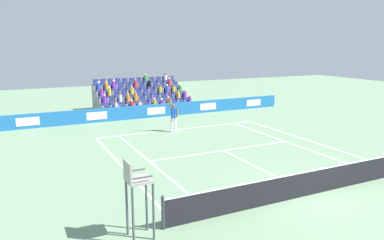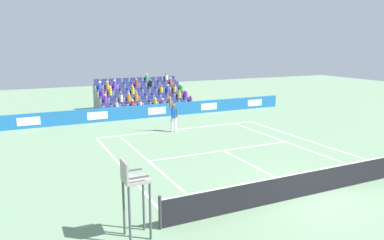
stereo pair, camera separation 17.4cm
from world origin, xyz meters
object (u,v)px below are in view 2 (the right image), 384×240
(tennis_net, at_px, (311,182))
(umpire_chair, at_px, (134,188))
(tennis_player, at_px, (173,116))
(loose_tennis_ball, at_px, (234,185))

(tennis_net, xyz_separation_m, umpire_chair, (6.76, 0.13, 1.03))
(tennis_player, bearing_deg, tennis_net, 93.45)
(tennis_net, bearing_deg, umpire_chair, 1.11)
(tennis_player, bearing_deg, umpire_chair, 62.37)
(tennis_net, distance_m, tennis_player, 11.49)
(umpire_chair, height_order, loose_tennis_ball, umpire_chair)
(tennis_net, height_order, tennis_player, tennis_player)
(tennis_net, relative_size, loose_tennis_ball, 176.03)
(umpire_chair, relative_size, loose_tennis_ball, 34.41)
(tennis_net, xyz_separation_m, tennis_player, (0.69, -11.46, 0.50))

